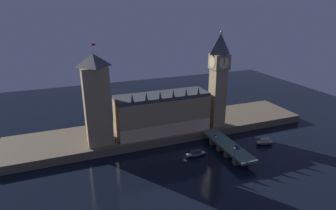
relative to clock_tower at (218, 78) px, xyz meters
The scene contains 13 objects.
ground_plane 61.36m from the clock_tower, 144.24° to the right, with size 400.00×400.00×0.00m, color black.
embankment 54.86m from the clock_tower, 160.88° to the left, with size 220.00×42.00×5.54m.
parliament_hall 46.95m from the clock_tower, behind, with size 64.70×20.98×32.66m.
clock_tower is the anchor object (origin of this frame).
victoria_tower 85.16m from the clock_tower, behind, with size 15.81×15.81×63.57m.
bridge 49.92m from the clock_tower, 106.20° to the right, with size 11.40×46.00×5.80m.
car_northbound_lead 41.54m from the clock_tower, 121.76° to the right, with size 1.90×3.80×1.41m.
car_southbound_lead 51.79m from the clock_tower, 100.00° to the right, with size 2.00×3.83×1.36m.
pedestrian_mid_walk 46.24m from the clock_tower, 97.77° to the right, with size 0.38×0.38×1.61m.
pedestrian_far_rail 43.52m from the clock_tower, 122.87° to the right, with size 0.38×0.38×1.80m.
street_lamp_near 57.89m from the clock_tower, 107.50° to the right, with size 1.34×0.60×6.24m.
boat_upstream 57.67m from the clock_tower, 137.17° to the right, with size 14.07×4.03×4.01m.
boat_downstream 54.54m from the clock_tower, 57.02° to the right, with size 12.76×7.16×4.66m.
Camera 1 is at (-66.85, -140.95, 88.95)m, focal length 30.00 mm.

